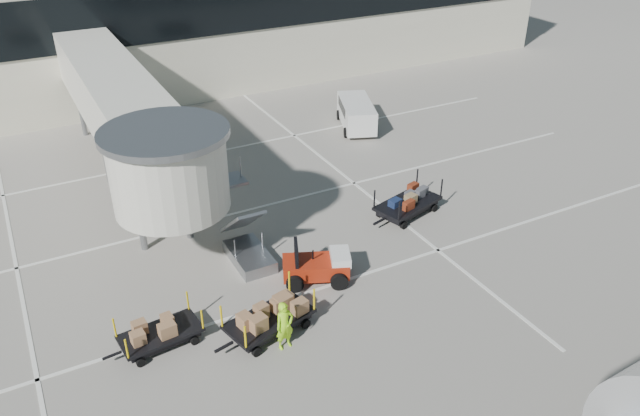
{
  "coord_description": "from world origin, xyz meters",
  "views": [
    {
      "loc": [
        -8.83,
        -15.17,
        14.76
      ],
      "look_at": [
        1.63,
        4.5,
        2.0
      ],
      "focal_mm": 35.0,
      "sensor_mm": 36.0,
      "label": 1
    }
  ],
  "objects_px": {
    "suitcase_cart": "(408,204)",
    "box_cart_near": "(267,320)",
    "baggage_tug": "(318,266)",
    "ground_worker": "(285,326)",
    "box_cart_far": "(160,335)",
    "minivan": "(356,112)"
  },
  "relations": [
    {
      "from": "box_cart_near",
      "to": "baggage_tug",
      "type": "bearing_deg",
      "value": 19.77
    },
    {
      "from": "box_cart_near",
      "to": "minivan",
      "type": "xyz_separation_m",
      "value": [
        12.5,
        14.88,
        0.39
      ]
    },
    {
      "from": "suitcase_cart",
      "to": "ground_worker",
      "type": "xyz_separation_m",
      "value": [
        -8.9,
        -5.5,
        0.38
      ]
    },
    {
      "from": "box_cart_far",
      "to": "ground_worker",
      "type": "bearing_deg",
      "value": -34.43
    },
    {
      "from": "box_cart_near",
      "to": "minivan",
      "type": "height_order",
      "value": "minivan"
    },
    {
      "from": "box_cart_near",
      "to": "box_cart_far",
      "type": "height_order",
      "value": "box_cart_near"
    },
    {
      "from": "baggage_tug",
      "to": "ground_worker",
      "type": "relative_size",
      "value": 1.57
    },
    {
      "from": "baggage_tug",
      "to": "ground_worker",
      "type": "height_order",
      "value": "ground_worker"
    },
    {
      "from": "minivan",
      "to": "box_cart_near",
      "type": "bearing_deg",
      "value": -109.0
    },
    {
      "from": "ground_worker",
      "to": "suitcase_cart",
      "type": "bearing_deg",
      "value": 24.83
    },
    {
      "from": "suitcase_cart",
      "to": "box_cart_far",
      "type": "xyz_separation_m",
      "value": [
        -12.64,
        -3.44,
        -0.08
      ]
    },
    {
      "from": "baggage_tug",
      "to": "ground_worker",
      "type": "xyz_separation_m",
      "value": [
        -2.78,
        -2.92,
        0.3
      ]
    },
    {
      "from": "box_cart_far",
      "to": "baggage_tug",
      "type": "bearing_deg",
      "value": 1.82
    },
    {
      "from": "box_cart_near",
      "to": "ground_worker",
      "type": "distance_m",
      "value": 1.0
    },
    {
      "from": "suitcase_cart",
      "to": "ground_worker",
      "type": "height_order",
      "value": "ground_worker"
    },
    {
      "from": "suitcase_cart",
      "to": "box_cart_far",
      "type": "relative_size",
      "value": 1.18
    },
    {
      "from": "box_cart_far",
      "to": "ground_worker",
      "type": "height_order",
      "value": "ground_worker"
    },
    {
      "from": "suitcase_cart",
      "to": "box_cart_near",
      "type": "bearing_deg",
      "value": -169.27
    },
    {
      "from": "suitcase_cart",
      "to": "box_cart_far",
      "type": "distance_m",
      "value": 13.11
    },
    {
      "from": "baggage_tug",
      "to": "ground_worker",
      "type": "bearing_deg",
      "value": -110.47
    },
    {
      "from": "baggage_tug",
      "to": "box_cart_near",
      "type": "height_order",
      "value": "baggage_tug"
    },
    {
      "from": "box_cart_far",
      "to": "box_cart_near",
      "type": "bearing_deg",
      "value": -23.93
    }
  ]
}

